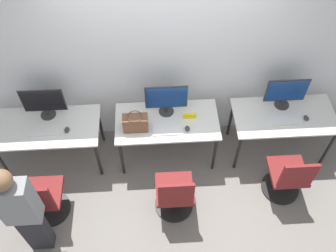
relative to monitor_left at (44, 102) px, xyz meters
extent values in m
plane|color=slate|center=(1.48, -0.52, -0.95)|extent=(20.00, 20.00, 0.00)
cube|color=silver|center=(1.48, 0.27, 0.45)|extent=(12.00, 0.05, 2.80)
cube|color=silver|center=(0.00, -0.19, -0.25)|extent=(1.28, 0.66, 0.02)
cylinder|color=black|center=(-0.59, -0.47, -0.61)|extent=(0.04, 0.04, 0.69)
cylinder|color=black|center=(0.59, -0.47, -0.61)|extent=(0.04, 0.04, 0.69)
cylinder|color=black|center=(-0.59, 0.09, -0.61)|extent=(0.04, 0.04, 0.69)
cylinder|color=black|center=(0.59, 0.09, -0.61)|extent=(0.04, 0.04, 0.69)
cylinder|color=#2D2D2D|center=(0.00, 0.00, -0.23)|extent=(0.19, 0.19, 0.01)
cylinder|color=#2D2D2D|center=(0.00, 0.00, -0.18)|extent=(0.04, 0.04, 0.08)
cube|color=#2D2D2D|center=(0.00, 0.00, 0.03)|extent=(0.52, 0.01, 0.36)
cube|color=black|center=(0.00, -0.01, 0.03)|extent=(0.49, 0.01, 0.34)
cube|color=silver|center=(0.00, -0.26, -0.23)|extent=(0.37, 0.15, 0.02)
ellipsoid|color=#333333|center=(0.26, -0.27, -0.22)|extent=(0.06, 0.09, 0.03)
cylinder|color=black|center=(-0.01, -0.94, -0.94)|extent=(0.48, 0.48, 0.03)
cylinder|color=black|center=(-0.01, -0.94, -0.74)|extent=(0.04, 0.04, 0.36)
cube|color=maroon|center=(-0.01, -0.94, -0.54)|extent=(0.44, 0.44, 0.05)
cube|color=maroon|center=(-0.01, -1.15, -0.29)|extent=(0.40, 0.04, 0.44)
cube|color=#232328|center=(-0.04, -1.36, -0.59)|extent=(0.25, 0.16, 0.73)
cube|color=slate|center=(-0.04, -1.36, 0.09)|extent=(0.36, 0.20, 0.63)
sphere|color=brown|center=(-0.04, -1.36, 0.51)|extent=(0.21, 0.21, 0.21)
cube|color=silver|center=(1.48, -0.19, -0.25)|extent=(1.28, 0.66, 0.02)
cylinder|color=black|center=(0.89, -0.47, -0.61)|extent=(0.04, 0.04, 0.69)
cylinder|color=black|center=(2.07, -0.47, -0.61)|extent=(0.04, 0.04, 0.69)
cylinder|color=black|center=(0.89, 0.09, -0.61)|extent=(0.04, 0.04, 0.69)
cylinder|color=black|center=(2.07, 0.09, -0.61)|extent=(0.04, 0.04, 0.69)
cylinder|color=#2D2D2D|center=(1.48, -0.04, -0.23)|extent=(0.19, 0.19, 0.01)
cylinder|color=#2D2D2D|center=(1.48, -0.04, -0.18)|extent=(0.04, 0.04, 0.08)
cube|color=#2D2D2D|center=(1.48, -0.03, 0.03)|extent=(0.52, 0.01, 0.36)
cube|color=navy|center=(1.48, -0.04, 0.03)|extent=(0.49, 0.01, 0.34)
cube|color=silver|center=(1.48, -0.34, -0.23)|extent=(0.37, 0.15, 0.02)
ellipsoid|color=#333333|center=(1.72, -0.34, -0.22)|extent=(0.06, 0.09, 0.03)
cylinder|color=black|center=(1.52, -0.98, -0.94)|extent=(0.48, 0.48, 0.03)
cylinder|color=black|center=(1.52, -0.98, -0.74)|extent=(0.04, 0.04, 0.36)
cube|color=maroon|center=(1.52, -0.98, -0.54)|extent=(0.44, 0.44, 0.05)
cube|color=maroon|center=(1.52, -1.18, -0.29)|extent=(0.40, 0.04, 0.44)
cube|color=silver|center=(2.96, -0.19, -0.25)|extent=(1.28, 0.66, 0.02)
cylinder|color=black|center=(2.37, -0.47, -0.61)|extent=(0.04, 0.04, 0.69)
cylinder|color=black|center=(3.55, -0.47, -0.61)|extent=(0.04, 0.04, 0.69)
cylinder|color=black|center=(2.37, 0.09, -0.61)|extent=(0.04, 0.04, 0.69)
cylinder|color=black|center=(3.55, 0.09, -0.61)|extent=(0.04, 0.04, 0.69)
cylinder|color=#2D2D2D|center=(2.96, -0.01, -0.23)|extent=(0.19, 0.19, 0.01)
cylinder|color=#2D2D2D|center=(2.96, -0.01, -0.18)|extent=(0.04, 0.04, 0.08)
cube|color=#2D2D2D|center=(2.96, -0.01, 0.03)|extent=(0.52, 0.01, 0.36)
cube|color=navy|center=(2.96, -0.02, 0.03)|extent=(0.49, 0.01, 0.34)
cube|color=silver|center=(2.96, -0.27, -0.23)|extent=(0.37, 0.15, 0.02)
ellipsoid|color=#333333|center=(3.21, -0.26, -0.22)|extent=(0.06, 0.09, 0.03)
cylinder|color=black|center=(2.91, -0.82, -0.94)|extent=(0.48, 0.48, 0.03)
cylinder|color=black|center=(2.91, -0.82, -0.74)|extent=(0.04, 0.04, 0.36)
cube|color=maroon|center=(2.91, -0.82, -0.54)|extent=(0.44, 0.44, 0.05)
cube|color=maroon|center=(2.91, -1.03, -0.29)|extent=(0.40, 0.04, 0.44)
cube|color=brown|center=(1.10, -0.29, -0.13)|extent=(0.30, 0.14, 0.22)
torus|color=brown|center=(1.10, -0.29, 0.00)|extent=(0.18, 0.18, 0.01)
cube|color=yellow|center=(1.76, -0.15, -0.20)|extent=(0.16, 0.03, 0.08)
camera|label=1|loc=(1.32, -3.07, 3.38)|focal=40.00mm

